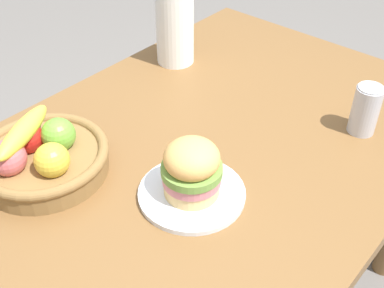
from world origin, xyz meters
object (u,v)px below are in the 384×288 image
Objects in this scene: sandwich at (192,169)px; soda_can at (365,110)px; plate at (192,193)px; fruit_basket at (41,156)px; paper_towel_roll at (175,24)px.

soda_can is (0.45, -0.17, -0.01)m from sandwich.
fruit_basket reaches higher than plate.
soda_can is 0.53× the size of paper_towel_roll.
paper_towel_roll is at bearing 11.77° from fruit_basket.
paper_towel_roll is (0.57, 0.12, 0.07)m from fruit_basket.
sandwich is 0.45× the size of fruit_basket.
sandwich is (0.00, 0.00, 0.07)m from plate.
soda_can is 0.76m from fruit_basket.
fruit_basket is (-0.16, 0.30, 0.04)m from plate.
fruit_basket is (-0.60, 0.47, -0.02)m from soda_can.
paper_towel_roll reaches higher than sandwich.
soda_can is at bearing -20.64° from plate.
plate is 0.59m from paper_towel_roll.
paper_towel_roll is at bearing 45.50° from plate.
plate is at bearing -134.50° from paper_towel_roll.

